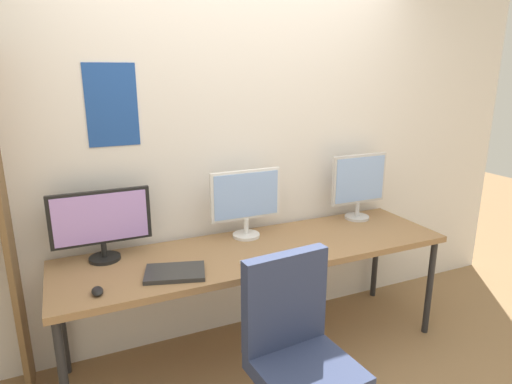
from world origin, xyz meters
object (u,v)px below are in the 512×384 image
(office_chair, at_px, (299,378))
(keyboard_main, at_px, (276,260))
(laptop_closed, at_px, (175,273))
(computer_mouse, at_px, (97,291))
(monitor_left, at_px, (101,222))
(monitor_center, at_px, (246,200))
(desk, at_px, (259,255))
(monitor_right, at_px, (359,183))

(office_chair, height_order, keyboard_main, office_chair)
(laptop_closed, bearing_deg, computer_mouse, -156.04)
(monitor_left, relative_size, monitor_center, 1.16)
(desk, relative_size, monitor_center, 5.08)
(monitor_center, relative_size, computer_mouse, 5.02)
(monitor_right, xyz_separation_m, laptop_closed, (-1.47, -0.36, -0.26))
(office_chair, height_order, monitor_center, monitor_center)
(desk, height_order, monitor_left, monitor_left)
(keyboard_main, bearing_deg, office_chair, -105.40)
(keyboard_main, relative_size, laptop_closed, 1.25)
(computer_mouse, bearing_deg, keyboard_main, -1.54)
(monitor_right, bearing_deg, office_chair, -136.60)
(monitor_left, bearing_deg, monitor_center, -0.00)
(desk, xyz_separation_m, office_chair, (-0.15, -0.78, -0.29))
(monitor_center, distance_m, laptop_closed, 0.72)
(desk, xyz_separation_m, laptop_closed, (-0.57, -0.15, 0.06))
(monitor_right, bearing_deg, computer_mouse, -167.51)
(desk, height_order, computer_mouse, computer_mouse)
(keyboard_main, distance_m, computer_mouse, 0.98)
(desk, distance_m, office_chair, 0.85)
(keyboard_main, xyz_separation_m, laptop_closed, (-0.57, 0.08, 0.00))
(office_chair, xyz_separation_m, laptop_closed, (-0.42, 0.63, 0.35))
(desk, relative_size, keyboard_main, 6.13)
(desk, bearing_deg, office_chair, -101.00)
(monitor_left, relative_size, computer_mouse, 5.81)
(desk, relative_size, office_chair, 2.48)
(monitor_center, bearing_deg, desk, -90.00)
(monitor_center, distance_m, keyboard_main, 0.51)
(monitor_right, xyz_separation_m, computer_mouse, (-1.88, -0.42, -0.25))
(desk, xyz_separation_m, monitor_right, (0.90, 0.21, 0.32))
(laptop_closed, bearing_deg, monitor_left, 148.42)
(desk, bearing_deg, keyboard_main, -90.00)
(monitor_left, height_order, laptop_closed, monitor_left)
(monitor_center, height_order, computer_mouse, monitor_center)
(office_chair, height_order, monitor_left, monitor_left)
(desk, distance_m, laptop_closed, 0.60)
(desk, relative_size, laptop_closed, 7.66)
(office_chair, distance_m, laptop_closed, 0.84)
(monitor_right, bearing_deg, keyboard_main, -153.83)
(monitor_center, xyz_separation_m, computer_mouse, (-0.98, -0.42, -0.24))
(monitor_right, height_order, laptop_closed, monitor_right)
(monitor_center, bearing_deg, computer_mouse, -156.95)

